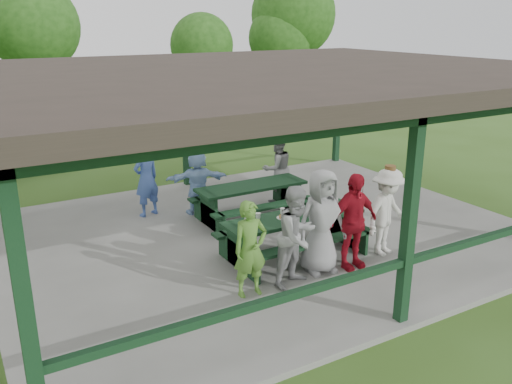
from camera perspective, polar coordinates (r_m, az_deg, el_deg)
ground at (r=10.88m, az=0.74°, el=-4.73°), size 90.00×90.00×0.00m
concrete_slab at (r=10.86m, az=0.75°, el=-4.49°), size 10.00×8.00×0.10m
pavilion_structure at (r=10.10m, az=0.82°, el=12.11°), size 10.60×8.60×3.24m
picnic_table_near at (r=9.69m, az=3.98°, el=-4.03°), size 2.60×1.39×0.75m
picnic_table_far at (r=11.42m, az=-0.47°, el=-0.58°), size 2.35×1.39×0.75m
table_setting at (r=9.65m, az=4.15°, el=-2.17°), size 2.52×0.45×0.10m
contestant_green at (r=8.21m, az=-0.61°, el=-6.02°), size 0.57×0.39×1.51m
contestant_grey_left at (r=8.54m, az=4.35°, el=-4.65°), size 0.94×0.82×1.64m
contestant_grey_mid at (r=8.98m, az=6.91°, el=-3.10°), size 0.92×0.64×1.78m
contestant_red at (r=9.20m, az=10.16°, el=-3.09°), size 0.98×0.41×1.67m
contestant_white_fedora at (r=9.87m, az=13.61°, el=-2.05°), size 1.15×0.83×1.66m
spectator_lblue at (r=11.74m, az=-6.16°, el=1.13°), size 1.40×0.75×1.44m
spectator_blue at (r=11.74m, az=-11.47°, el=1.40°), size 0.69×0.56×1.65m
spectator_grey at (r=12.44m, az=2.24°, el=2.48°), size 0.77×0.60×1.57m
pickup_truck at (r=20.65m, az=-4.71°, el=8.10°), size 5.47×3.57×1.40m
farm_trailer at (r=16.96m, az=-25.30°, el=4.28°), size 3.94×2.66×1.40m
tree_left at (r=24.24m, az=-22.41°, el=15.80°), size 3.64×3.64×5.69m
tree_mid at (r=25.43m, az=-5.74°, el=15.11°), size 2.84×2.84×4.44m
tree_right at (r=26.98m, az=2.61°, el=15.86°), size 3.07×3.07×4.80m
tree_far_right at (r=27.62m, az=3.96°, el=18.11°), size 4.08×4.08×6.38m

